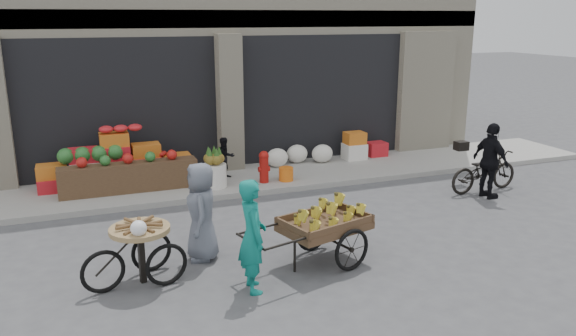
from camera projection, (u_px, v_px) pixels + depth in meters
name	position (u px, v px, depth m)	size (l,w,h in m)	color
ground	(314.00, 250.00, 9.09)	(80.00, 80.00, 0.00)	#424244
sidewalk	(242.00, 180.00, 12.76)	(18.00, 2.20, 0.12)	gray
building	(199.00, 27.00, 15.44)	(14.00, 6.45, 7.00)	beige
fruit_display	(126.00, 161.00, 12.00)	(3.10, 1.12, 1.24)	red
pineapple_bin	(214.00, 176.00, 11.97)	(0.52, 0.52, 0.50)	silver
fire_hydrant	(264.00, 165.00, 12.27)	(0.22, 0.22, 0.71)	#A5140F
orange_bucket	(286.00, 174.00, 12.46)	(0.32, 0.32, 0.30)	orange
right_bay_goods	(335.00, 150.00, 14.12)	(3.35, 0.60, 0.70)	silver
seated_person	(225.00, 158.00, 12.59)	(0.45, 0.35, 0.93)	black
banana_cart	(322.00, 222.00, 8.44)	(2.34, 1.41, 0.92)	brown
vendor_woman	(252.00, 236.00, 7.58)	(0.58, 0.38, 1.59)	#0F7569
tricycle_cart	(140.00, 245.00, 7.84)	(1.46, 1.02, 0.95)	#9E7F51
vendor_grey	(201.00, 212.00, 8.58)	(0.75, 0.49, 1.54)	slate
bicycle	(484.00, 171.00, 12.03)	(0.60, 1.72, 0.90)	black
cyclist	(491.00, 161.00, 11.51)	(0.92, 0.38, 1.58)	black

